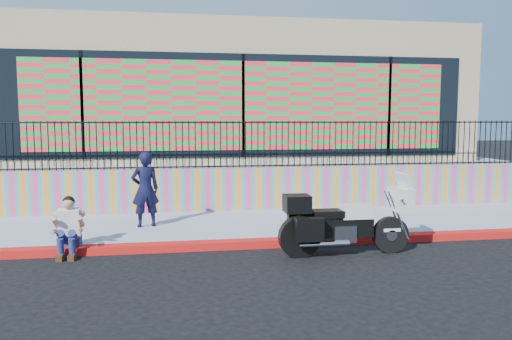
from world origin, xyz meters
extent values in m
plane|color=black|center=(0.00, 0.00, 0.00)|extent=(90.00, 90.00, 0.00)
cube|color=red|center=(0.00, 0.00, 0.07)|extent=(16.00, 0.30, 0.15)
cube|color=#9098AD|center=(0.00, 1.65, 0.07)|extent=(16.00, 3.00, 0.15)
cube|color=#F34087|center=(0.00, 3.25, 0.70)|extent=(16.00, 0.20, 1.10)
cube|color=#9098AD|center=(0.00, 8.35, 0.62)|extent=(16.00, 10.00, 1.25)
cube|color=tan|center=(0.00, 8.15, 3.25)|extent=(14.00, 8.00, 4.00)
cube|color=black|center=(0.00, 4.13, 2.85)|extent=(12.60, 0.04, 2.80)
cube|color=#F83744|center=(0.00, 4.10, 2.85)|extent=(11.48, 0.02, 2.40)
cylinder|color=black|center=(2.10, -0.78, 0.34)|extent=(0.68, 0.14, 0.68)
cylinder|color=black|center=(0.35, -0.78, 0.34)|extent=(0.68, 0.14, 0.68)
cube|color=black|center=(1.23, -0.78, 0.51)|extent=(0.98, 0.29, 0.35)
cube|color=silver|center=(1.18, -0.78, 0.41)|extent=(0.41, 0.35, 0.31)
cube|color=silver|center=(1.41, -0.78, 0.80)|extent=(0.57, 0.33, 0.25)
cube|color=black|center=(0.87, -0.78, 0.78)|extent=(0.57, 0.35, 0.12)
cube|color=silver|center=(2.29, -0.78, 1.01)|extent=(0.31, 0.53, 0.43)
cube|color=silver|center=(2.33, -0.78, 1.34)|extent=(0.19, 0.47, 0.35)
cube|color=black|center=(0.30, -0.78, 0.98)|extent=(0.45, 0.43, 0.31)
cube|color=black|center=(0.46, -1.09, 0.57)|extent=(0.49, 0.19, 0.41)
cube|color=black|center=(0.46, -0.48, 0.57)|extent=(0.49, 0.19, 0.41)
cube|color=silver|center=(2.10, -0.78, 0.44)|extent=(0.33, 0.16, 0.06)
imported|color=black|center=(-2.50, 1.58, 0.97)|extent=(0.68, 0.53, 1.64)
cube|color=navy|center=(-3.79, 0.10, 0.24)|extent=(0.36, 0.28, 0.18)
cube|color=silver|center=(-3.79, 0.06, 0.59)|extent=(0.38, 0.27, 0.54)
sphere|color=tan|center=(-3.79, 0.02, 0.95)|extent=(0.21, 0.21, 0.21)
cube|color=#472814|center=(-3.89, -0.34, 0.05)|extent=(0.11, 0.26, 0.10)
cube|color=#472814|center=(-3.69, -0.34, 0.05)|extent=(0.11, 0.26, 0.10)
camera|label=1|loc=(-1.84, -9.40, 2.48)|focal=35.00mm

